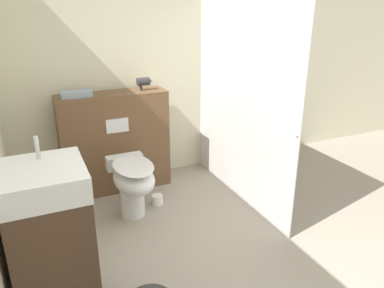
{
  "coord_description": "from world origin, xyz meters",
  "views": [
    {
      "loc": [
        -1.16,
        -1.45,
        1.88
      ],
      "look_at": [
        0.14,
        1.44,
        0.67
      ],
      "focal_mm": 35.0,
      "sensor_mm": 36.0,
      "label": 1
    }
  ],
  "objects": [
    {
      "name": "wall_back",
      "position": [
        0.0,
        2.43,
        1.25
      ],
      "size": [
        8.0,
        0.06,
        2.5
      ],
      "color": "beige",
      "rests_on": "ground_plane"
    },
    {
      "name": "folded_towel",
      "position": [
        -0.73,
        2.17,
        1.06
      ],
      "size": [
        0.28,
        0.16,
        0.05
      ],
      "color": "#8C9EAD",
      "rests_on": "partition_panel"
    },
    {
      "name": "hair_drier",
      "position": [
        -0.05,
        2.19,
        1.12
      ],
      "size": [
        0.16,
        0.08,
        0.13
      ],
      "color": "#2D2D33",
      "rests_on": "partition_panel"
    },
    {
      "name": "partition_panel",
      "position": [
        -0.39,
        2.19,
        0.52
      ],
      "size": [
        1.09,
        0.32,
        1.04
      ],
      "color": "brown",
      "rests_on": "ground_plane"
    },
    {
      "name": "shower_glass",
      "position": [
        0.69,
        1.52,
        0.96
      ],
      "size": [
        0.04,
        1.75,
        1.92
      ],
      "color": "silver",
      "rests_on": "ground_plane"
    },
    {
      "name": "sink_vanity",
      "position": [
        -1.15,
        0.62,
        0.51
      ],
      "size": [
        0.47,
        0.51,
        1.16
      ],
      "color": "#473323",
      "rests_on": "ground_plane"
    },
    {
      "name": "toilet",
      "position": [
        -0.41,
        1.52,
        0.37
      ],
      "size": [
        0.35,
        0.64,
        0.56
      ],
      "color": "white",
      "rests_on": "ground_plane"
    },
    {
      "name": "spare_toilet_roll",
      "position": [
        -0.13,
        1.66,
        0.05
      ],
      "size": [
        0.1,
        0.1,
        0.1
      ],
      "color": "white",
      "rests_on": "ground_plane"
    }
  ]
}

